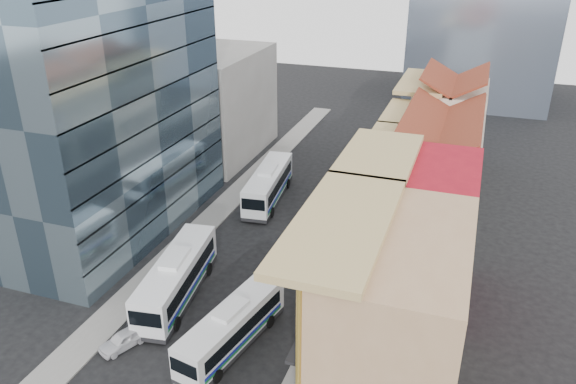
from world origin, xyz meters
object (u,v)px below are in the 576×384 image
at_px(sedan_left, 123,339).
at_px(bus_left_far, 268,184).
at_px(shophouse_tan, 395,319).
at_px(bus_right, 232,327).
at_px(bus_left_near, 177,277).
at_px(office_tower, 99,86).

bearing_deg(sedan_left, bus_left_far, 111.93).
xyz_separation_m(bus_left_far, sedan_left, (-1.14, -27.14, -1.36)).
height_order(shophouse_tan, sedan_left, shophouse_tan).
distance_m(shophouse_tan, bus_left_far, 31.32).
xyz_separation_m(bus_left_far, bus_right, (6.51, -24.36, -0.24)).
bearing_deg(bus_left_near, bus_right, -39.08).
height_order(office_tower, bus_left_far, office_tower).
bearing_deg(bus_right, office_tower, 156.15).
bearing_deg(office_tower, bus_left_far, 41.20).
relative_size(bus_left_near, bus_left_far, 1.01).
height_order(bus_left_far, sedan_left, bus_left_far).
height_order(shophouse_tan, bus_left_far, shophouse_tan).
relative_size(bus_left_near, sedan_left, 3.34).
distance_m(office_tower, bus_right, 26.81).
height_order(shophouse_tan, office_tower, office_tower).
xyz_separation_m(office_tower, bus_left_near, (12.23, -9.17, -12.97)).
relative_size(shophouse_tan, sedan_left, 3.70).
distance_m(bus_left_near, sedan_left, 7.09).
height_order(office_tower, bus_right, office_tower).
height_order(shophouse_tan, bus_left_near, shophouse_tan).
xyz_separation_m(bus_left_near, sedan_left, (-0.73, -6.91, -1.38)).
distance_m(bus_right, sedan_left, 8.21).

